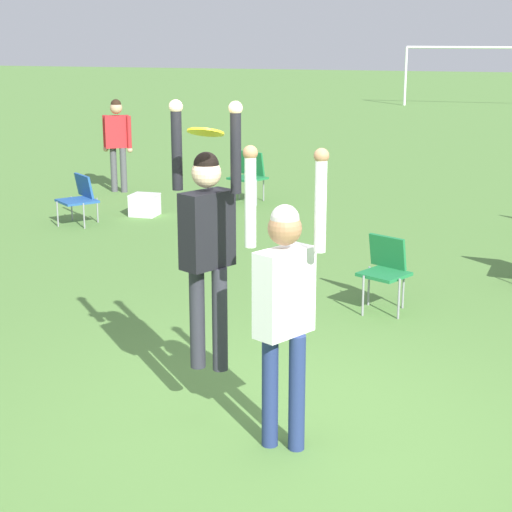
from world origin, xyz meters
name	(u,v)px	position (x,y,z in m)	size (l,w,h in m)	color
ground_plane	(274,423)	(0.00, 0.00, 0.00)	(120.00, 120.00, 0.00)	#56843D
person_jumping	(207,232)	(-0.53, 0.02, 1.49)	(0.56, 0.46, 2.08)	#2D2D38
person_defending	(284,293)	(0.17, -0.36, 1.18)	(0.60, 0.49, 2.21)	navy
frisbee	(206,132)	(-0.43, -0.27, 2.27)	(0.26, 0.25, 0.09)	yellow
camping_chair_0	(386,266)	(0.42, 3.04, 0.49)	(0.60, 0.65, 0.80)	gray
camping_chair_2	(249,173)	(-2.77, 8.46, 0.52)	(0.71, 0.77, 0.88)	gray
camping_chair_5	(80,196)	(-4.81, 6.00, 0.44)	(0.75, 0.83, 0.76)	gray
person_spectator_far	(117,136)	(-5.40, 8.66, 1.05)	(0.60, 0.40, 1.73)	#4C4C51
cooler_box	(145,205)	(-4.08, 6.83, 0.18)	(0.43, 0.39, 0.36)	white
soccer_goal	(497,60)	(0.91, 29.54, 1.84)	(7.10, 0.10, 2.35)	white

